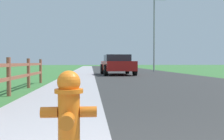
% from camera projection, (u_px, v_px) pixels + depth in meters
% --- Properties ---
extents(ground_plane, '(120.00, 120.00, 0.00)m').
position_uv_depth(ground_plane, '(93.00, 71.00, 26.70)').
color(ground_plane, '#397337').
extents(road_asphalt, '(7.00, 66.00, 0.01)m').
position_uv_depth(road_asphalt, '(126.00, 70.00, 28.97)').
color(road_asphalt, '#313131').
rests_on(road_asphalt, ground).
extents(curb_concrete, '(6.00, 66.00, 0.01)m').
position_uv_depth(curb_concrete, '(65.00, 71.00, 28.45)').
color(curb_concrete, '#A5A1A6').
rests_on(curb_concrete, ground).
extents(grass_verge, '(5.00, 66.00, 0.00)m').
position_uv_depth(grass_verge, '(50.00, 71.00, 28.33)').
color(grass_verge, '#397337').
rests_on(grass_verge, ground).
extents(fire_hydrant, '(0.48, 0.40, 0.82)m').
position_uv_depth(fire_hydrant, '(69.00, 117.00, 2.29)').
color(fire_hydrant, orange).
rests_on(fire_hydrant, ground).
extents(parked_suv_red, '(2.31, 4.73, 1.42)m').
position_uv_depth(parked_suv_red, '(117.00, 64.00, 19.14)').
color(parked_suv_red, maroon).
rests_on(parked_suv_red, ground).
extents(street_lamp, '(1.17, 0.20, 6.98)m').
position_uv_depth(street_lamp, '(155.00, 28.00, 25.32)').
color(street_lamp, gray).
rests_on(street_lamp, ground).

